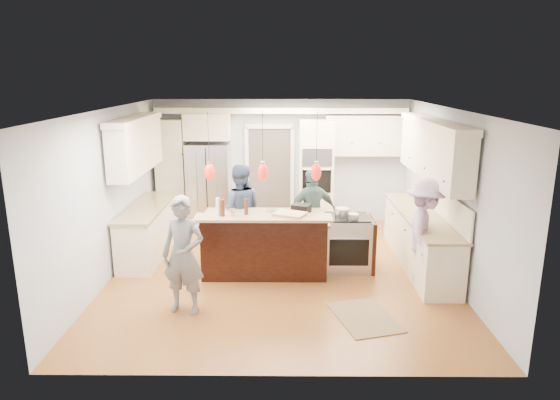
{
  "coord_description": "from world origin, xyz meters",
  "views": [
    {
      "loc": [
        0.07,
        -7.85,
        3.24
      ],
      "look_at": [
        0.0,
        0.35,
        1.15
      ],
      "focal_mm": 32.0,
      "sensor_mm": 36.0,
      "label": 1
    }
  ],
  "objects_px": {
    "person_far_left": "(240,210)",
    "person_bar_end": "(183,255)",
    "kitchen_island": "(265,242)",
    "island_range": "(348,243)",
    "refrigerator": "(209,185)"
  },
  "relations": [
    {
      "from": "person_bar_end",
      "to": "person_far_left",
      "type": "xyz_separation_m",
      "value": [
        0.57,
        2.3,
        0.01
      ]
    },
    {
      "from": "kitchen_island",
      "to": "island_range",
      "type": "distance_m",
      "value": 1.41
    },
    {
      "from": "refrigerator",
      "to": "kitchen_island",
      "type": "distance_m",
      "value": 2.91
    },
    {
      "from": "refrigerator",
      "to": "person_far_left",
      "type": "relative_size",
      "value": 1.08
    },
    {
      "from": "person_far_left",
      "to": "refrigerator",
      "type": "bearing_deg",
      "value": -65.84
    },
    {
      "from": "person_bar_end",
      "to": "refrigerator",
      "type": "bearing_deg",
      "value": 105.19
    },
    {
      "from": "person_far_left",
      "to": "kitchen_island",
      "type": "bearing_deg",
      "value": 122.02
    },
    {
      "from": "island_range",
      "to": "person_bar_end",
      "type": "relative_size",
      "value": 0.56
    },
    {
      "from": "refrigerator",
      "to": "island_range",
      "type": "bearing_deg",
      "value": -42.59
    },
    {
      "from": "kitchen_island",
      "to": "person_bar_end",
      "type": "distance_m",
      "value": 1.89
    },
    {
      "from": "kitchen_island",
      "to": "person_bar_end",
      "type": "height_order",
      "value": "person_bar_end"
    },
    {
      "from": "kitchen_island",
      "to": "island_range",
      "type": "height_order",
      "value": "kitchen_island"
    },
    {
      "from": "island_range",
      "to": "person_far_left",
      "type": "bearing_deg",
      "value": 159.71
    },
    {
      "from": "kitchen_island",
      "to": "island_range",
      "type": "bearing_deg",
      "value": 3.08
    },
    {
      "from": "person_far_left",
      "to": "person_bar_end",
      "type": "bearing_deg",
      "value": 75.85
    }
  ]
}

